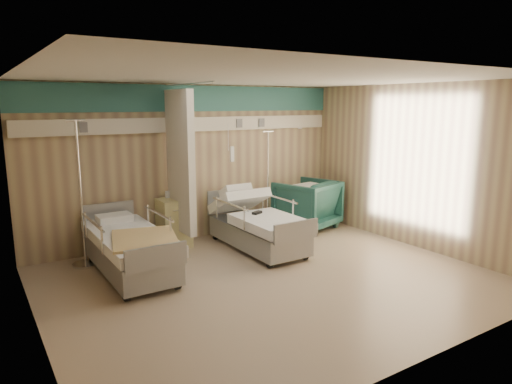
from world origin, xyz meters
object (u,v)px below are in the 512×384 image
at_px(bed_right, 258,231).
at_px(bedside_cabinet, 174,223).
at_px(iv_stand_right, 268,213).
at_px(visitor_armchair, 307,204).
at_px(bed_left, 131,253).
at_px(iv_stand_left, 84,237).

xyz_separation_m(bed_right, bedside_cabinet, (-1.15, 0.90, 0.11)).
bearing_deg(iv_stand_right, visitor_armchair, -7.04).
relative_size(visitor_armchair, iv_stand_right, 0.55).
relative_size(bed_left, iv_stand_left, 0.97).
xyz_separation_m(visitor_armchair, iv_stand_left, (-4.24, 0.16, -0.03)).
relative_size(bed_right, iv_stand_right, 1.10).
bearing_deg(bedside_cabinet, iv_stand_left, -174.68).
height_order(bed_right, iv_stand_left, iv_stand_left).
relative_size(bed_right, iv_stand_left, 0.97).
bearing_deg(visitor_armchair, bed_left, -6.72).
relative_size(bed_left, visitor_armchair, 2.01).
bearing_deg(iv_stand_right, bed_left, -166.21).
height_order(bed_right, bed_left, same).
height_order(bed_right, bedside_cabinet, bedside_cabinet).
distance_m(bed_right, iv_stand_right, 0.99).
relative_size(bed_left, bedside_cabinet, 2.54).
distance_m(bed_right, visitor_armchair, 1.68).
relative_size(bed_right, visitor_armchair, 2.01).
xyz_separation_m(bed_right, bed_left, (-2.20, 0.00, 0.00)).
bearing_deg(iv_stand_left, bed_left, -57.64).
xyz_separation_m(visitor_armchair, iv_stand_right, (-0.88, 0.11, -0.09)).
bearing_deg(iv_stand_left, visitor_armchair, -2.13).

